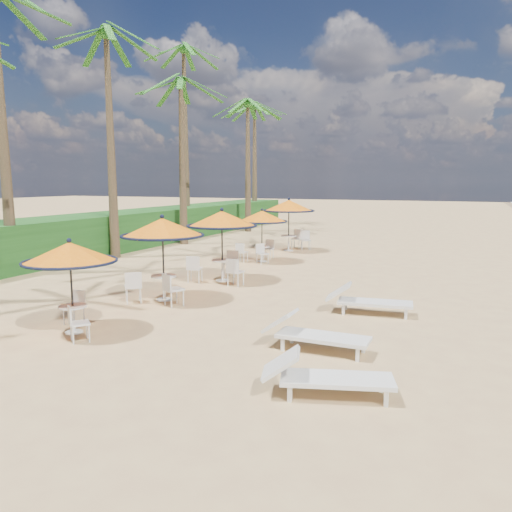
{
  "coord_description": "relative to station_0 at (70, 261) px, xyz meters",
  "views": [
    {
      "loc": [
        2.71,
        -8.35,
        3.38
      ],
      "look_at": [
        -2.93,
        4.89,
        1.2
      ],
      "focal_mm": 35.0,
      "sensor_mm": 36.0,
      "label": 1
    }
  ],
  "objects": [
    {
      "name": "lounger_mid",
      "position": [
        5.26,
        0.95,
        -1.27
      ],
      "size": [
        2.14,
        0.69,
        0.76
      ],
      "rotation": [
        0.0,
        0.0,
        -0.01
      ],
      "color": "white",
      "rests_on": "ground"
    },
    {
      "name": "station_0",
      "position": [
        0.0,
        0.0,
        0.0
      ],
      "size": [
        2.05,
        2.05,
        2.14
      ],
      "color": "black",
      "rests_on": "ground"
    },
    {
      "name": "station_2",
      "position": [
        0.41,
        6.52,
        0.19
      ],
      "size": [
        2.38,
        2.38,
        2.49
      ],
      "color": "black",
      "rests_on": "ground"
    },
    {
      "name": "scrub_hedge",
      "position": [
        -8.21,
        11.0,
        -0.73
      ],
      "size": [
        3.0,
        40.0,
        1.8
      ],
      "primitive_type": "cube",
      "color": "#194716",
      "rests_on": "ground"
    },
    {
      "name": "lounger_far",
      "position": [
        5.72,
        4.17,
        -1.27
      ],
      "size": [
        2.23,
        0.93,
        0.77
      ],
      "rotation": [
        0.0,
        0.0,
        0.12
      ],
      "color": "white",
      "rests_on": "ground"
    },
    {
      "name": "lounger_near",
      "position": [
        6.04,
        -1.07,
        -1.28
      ],
      "size": [
        2.16,
        1.21,
        0.74
      ],
      "rotation": [
        0.0,
        0.0,
        0.29
      ],
      "color": "white",
      "rests_on": "ground"
    },
    {
      "name": "palm_4",
      "position": [
        -6.03,
        14.67,
        6.23
      ],
      "size": [
        5.0,
        5.0,
        8.63
      ],
      "color": "brown",
      "rests_on": "ground"
    },
    {
      "name": "palm_7",
      "position": [
        -7.44,
        27.61,
        6.79
      ],
      "size": [
        5.0,
        5.0,
        9.22
      ],
      "color": "brown",
      "rests_on": "ground"
    },
    {
      "name": "palm_6",
      "position": [
        -5.62,
        22.24,
        6.21
      ],
      "size": [
        5.0,
        5.0,
        8.61
      ],
      "color": "brown",
      "rests_on": "ground"
    },
    {
      "name": "palm_5",
      "position": [
        -8.32,
        18.85,
        8.88
      ],
      "size": [
        5.0,
        5.0,
        11.46
      ],
      "color": "brown",
      "rests_on": "ground"
    },
    {
      "name": "palm_3",
      "position": [
        -6.36,
        9.38,
        7.29
      ],
      "size": [
        5.0,
        5.0,
        9.75
      ],
      "color": "brown",
      "rests_on": "ground"
    },
    {
      "name": "ground",
      "position": [
        5.29,
        -0.0,
        -1.63
      ],
      "size": [
        160.0,
        160.0,
        0.0
      ],
      "primitive_type": "plane",
      "color": "tan",
      "rests_on": "ground"
    },
    {
      "name": "station_3",
      "position": [
        0.06,
        10.84,
        0.01
      ],
      "size": [
        2.15,
        2.17,
        2.24
      ],
      "color": "black",
      "rests_on": "ground"
    },
    {
      "name": "station_1",
      "position": [
        0.13,
        3.36,
        0.24
      ],
      "size": [
        2.35,
        2.35,
        2.45
      ],
      "color": "black",
      "rests_on": "ground"
    },
    {
      "name": "station_4",
      "position": [
        0.08,
        14.46,
        0.33
      ],
      "size": [
        2.47,
        2.53,
        2.58
      ],
      "color": "black",
      "rests_on": "ground"
    }
  ]
}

